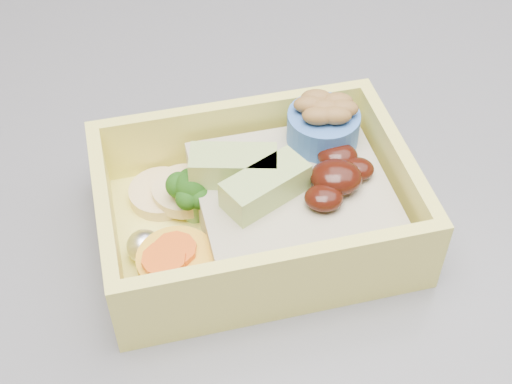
{
  "coord_description": "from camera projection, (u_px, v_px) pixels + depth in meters",
  "views": [
    {
      "loc": [
        -0.01,
        -0.31,
        1.25
      ],
      "look_at": [
        -0.02,
        -0.03,
        0.95
      ],
      "focal_mm": 50.0,
      "sensor_mm": 36.0,
      "label": 1
    }
  ],
  "objects": [
    {
      "name": "bento_box",
      "position": [
        265.0,
        201.0,
        0.42
      ],
      "size": [
        0.21,
        0.17,
        0.07
      ],
      "rotation": [
        0.0,
        0.0,
        0.27
      ],
      "color": "#F4EA65",
      "rests_on": "island"
    }
  ]
}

